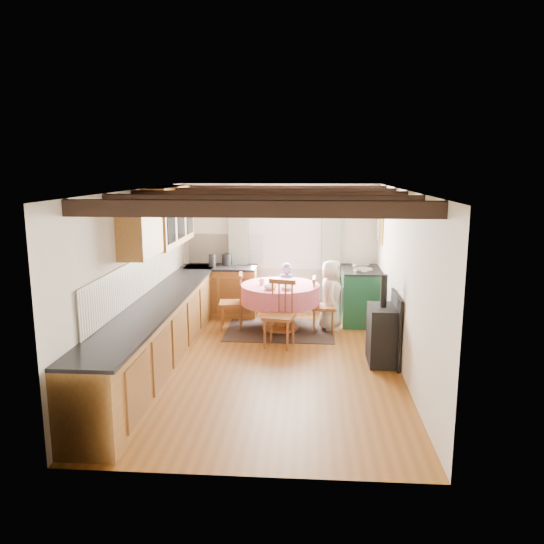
# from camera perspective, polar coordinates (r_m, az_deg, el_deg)

# --- Properties ---
(floor) EXTENTS (3.60, 5.50, 0.00)m
(floor) POSITION_cam_1_polar(r_m,az_deg,el_deg) (7.52, -0.44, -9.82)
(floor) COLOR brown
(floor) RESTS_ON ground
(ceiling) EXTENTS (3.60, 5.50, 0.00)m
(ceiling) POSITION_cam_1_polar(r_m,az_deg,el_deg) (7.03, -0.47, 8.77)
(ceiling) COLOR white
(ceiling) RESTS_ON ground
(wall_back) EXTENTS (3.60, 0.00, 2.40)m
(wall_back) POSITION_cam_1_polar(r_m,az_deg,el_deg) (9.88, 0.80, 2.48)
(wall_back) COLOR silver
(wall_back) RESTS_ON ground
(wall_front) EXTENTS (3.60, 0.00, 2.40)m
(wall_front) POSITION_cam_1_polar(r_m,az_deg,el_deg) (4.54, -3.22, -8.09)
(wall_front) COLOR silver
(wall_front) RESTS_ON ground
(wall_left) EXTENTS (0.00, 5.50, 2.40)m
(wall_left) POSITION_cam_1_polar(r_m,az_deg,el_deg) (7.53, -14.23, -0.62)
(wall_left) COLOR silver
(wall_left) RESTS_ON ground
(wall_right) EXTENTS (0.00, 5.50, 2.40)m
(wall_right) POSITION_cam_1_polar(r_m,az_deg,el_deg) (7.26, 13.85, -1.03)
(wall_right) COLOR silver
(wall_right) RESTS_ON ground
(beam_a) EXTENTS (3.60, 0.16, 0.16)m
(beam_a) POSITION_cam_1_polar(r_m,az_deg,el_deg) (5.04, -2.27, 6.78)
(beam_a) COLOR black
(beam_a) RESTS_ON ceiling
(beam_b) EXTENTS (3.60, 0.16, 0.16)m
(beam_b) POSITION_cam_1_polar(r_m,az_deg,el_deg) (6.04, -1.22, 7.51)
(beam_b) COLOR black
(beam_b) RESTS_ON ceiling
(beam_c) EXTENTS (3.60, 0.16, 0.16)m
(beam_c) POSITION_cam_1_polar(r_m,az_deg,el_deg) (7.03, -0.47, 8.04)
(beam_c) COLOR black
(beam_c) RESTS_ON ceiling
(beam_d) EXTENTS (3.60, 0.16, 0.16)m
(beam_d) POSITION_cam_1_polar(r_m,az_deg,el_deg) (8.03, 0.10, 8.43)
(beam_d) COLOR black
(beam_d) RESTS_ON ceiling
(beam_e) EXTENTS (3.60, 0.16, 0.16)m
(beam_e) POSITION_cam_1_polar(r_m,az_deg,el_deg) (9.02, 0.55, 8.73)
(beam_e) COLOR black
(beam_e) RESTS_ON ceiling
(splash_left) EXTENTS (0.02, 4.50, 0.55)m
(splash_left) POSITION_cam_1_polar(r_m,az_deg,el_deg) (7.81, -13.41, -0.17)
(splash_left) COLOR beige
(splash_left) RESTS_ON wall_left
(splash_back) EXTENTS (1.40, 0.02, 0.55)m
(splash_back) POSITION_cam_1_polar(r_m,az_deg,el_deg) (9.97, -4.96, 2.51)
(splash_back) COLOR beige
(splash_back) RESTS_ON wall_back
(base_cabinet_left) EXTENTS (0.60, 5.30, 0.88)m
(base_cabinet_left) POSITION_cam_1_polar(r_m,az_deg,el_deg) (7.64, -11.81, -6.25)
(base_cabinet_left) COLOR #9D6D36
(base_cabinet_left) RESTS_ON floor
(base_cabinet_back) EXTENTS (1.30, 0.60, 0.88)m
(base_cabinet_back) POSITION_cam_1_polar(r_m,az_deg,el_deg) (9.85, -5.42, -2.11)
(base_cabinet_back) COLOR #9D6D36
(base_cabinet_back) RESTS_ON floor
(worktop_left) EXTENTS (0.64, 5.30, 0.04)m
(worktop_left) POSITION_cam_1_polar(r_m,az_deg,el_deg) (7.51, -11.80, -2.90)
(worktop_left) COLOR black
(worktop_left) RESTS_ON base_cabinet_left
(worktop_back) EXTENTS (1.30, 0.64, 0.04)m
(worktop_back) POSITION_cam_1_polar(r_m,az_deg,el_deg) (9.73, -5.49, 0.50)
(worktop_back) COLOR black
(worktop_back) RESTS_ON base_cabinet_back
(wall_cabinet_glass) EXTENTS (0.34, 1.80, 0.90)m
(wall_cabinet_glass) POSITION_cam_1_polar(r_m,az_deg,el_deg) (8.52, -10.87, 5.96)
(wall_cabinet_glass) COLOR #9D6D36
(wall_cabinet_glass) RESTS_ON wall_left
(wall_cabinet_solid) EXTENTS (0.34, 0.90, 0.70)m
(wall_cabinet_solid) POSITION_cam_1_polar(r_m,az_deg,el_deg) (7.09, -13.95, 4.41)
(wall_cabinet_solid) COLOR #9D6D36
(wall_cabinet_solid) RESTS_ON wall_left
(window_frame) EXTENTS (1.34, 0.03, 1.54)m
(window_frame) POSITION_cam_1_polar(r_m,az_deg,el_deg) (9.81, 1.39, 4.77)
(window_frame) COLOR white
(window_frame) RESTS_ON wall_back
(window_pane) EXTENTS (1.20, 0.01, 1.40)m
(window_pane) POSITION_cam_1_polar(r_m,az_deg,el_deg) (9.81, 1.39, 4.77)
(window_pane) COLOR white
(window_pane) RESTS_ON wall_back
(curtain_left) EXTENTS (0.35, 0.10, 2.10)m
(curtain_left) POSITION_cam_1_polar(r_m,az_deg,el_deg) (9.87, -3.59, 1.86)
(curtain_left) COLOR #969D91
(curtain_left) RESTS_ON wall_back
(curtain_right) EXTENTS (0.35, 0.10, 2.10)m
(curtain_right) POSITION_cam_1_polar(r_m,az_deg,el_deg) (9.79, 6.33, 1.73)
(curtain_right) COLOR #969D91
(curtain_right) RESTS_ON wall_back
(curtain_rod) EXTENTS (2.00, 0.03, 0.03)m
(curtain_rod) POSITION_cam_1_polar(r_m,az_deg,el_deg) (9.67, 1.38, 8.24)
(curtain_rod) COLOR black
(curtain_rod) RESTS_ON wall_back
(wall_picture) EXTENTS (0.04, 0.50, 0.60)m
(wall_picture) POSITION_cam_1_polar(r_m,az_deg,el_deg) (9.43, 11.49, 4.90)
(wall_picture) COLOR gold
(wall_picture) RESTS_ON wall_right
(wall_plate) EXTENTS (0.30, 0.02, 0.30)m
(wall_plate) POSITION_cam_1_polar(r_m,az_deg,el_deg) (9.78, 6.98, 5.26)
(wall_plate) COLOR silver
(wall_plate) RESTS_ON wall_back
(rug) EXTENTS (1.78, 1.39, 0.01)m
(rug) POSITION_cam_1_polar(r_m,az_deg,el_deg) (9.01, 0.87, -6.19)
(rug) COLOR #2D1F1A
(rug) RESTS_ON floor
(dining_table) EXTENTS (1.30, 1.30, 0.78)m
(dining_table) POSITION_cam_1_polar(r_m,az_deg,el_deg) (8.90, 0.88, -3.82)
(dining_table) COLOR #DA6D6F
(dining_table) RESTS_ON floor
(chair_near) EXTENTS (0.53, 0.54, 1.02)m
(chair_near) POSITION_cam_1_polar(r_m,az_deg,el_deg) (8.07, 0.76, -4.54)
(chair_near) COLOR brown
(chair_near) RESTS_ON floor
(chair_left) EXTENTS (0.47, 0.45, 0.95)m
(chair_left) POSITION_cam_1_polar(r_m,az_deg,el_deg) (8.99, -4.41, -3.13)
(chair_left) COLOR brown
(chair_left) RESTS_ON floor
(chair_right) EXTENTS (0.43, 0.41, 0.93)m
(chair_right) POSITION_cam_1_polar(r_m,az_deg,el_deg) (8.82, 5.53, -3.52)
(chair_right) COLOR brown
(chair_right) RESTS_ON floor
(aga_range) EXTENTS (0.68, 1.05, 0.97)m
(aga_range) POSITION_cam_1_polar(r_m,az_deg,el_deg) (9.51, 9.49, -2.42)
(aga_range) COLOR #16462B
(aga_range) RESTS_ON floor
(cast_iron_stove) EXTENTS (0.38, 0.63, 1.26)m
(cast_iron_stove) POSITION_cam_1_polar(r_m,az_deg,el_deg) (7.53, 11.77, -4.98)
(cast_iron_stove) COLOR black
(cast_iron_stove) RESTS_ON floor
(child_far) EXTENTS (0.42, 0.32, 1.04)m
(child_far) POSITION_cam_1_polar(r_m,az_deg,el_deg) (9.49, 1.56, -2.08)
(child_far) COLOR #50516D
(child_far) RESTS_ON floor
(child_right) EXTENTS (0.38, 0.58, 1.18)m
(child_right) POSITION_cam_1_polar(r_m,az_deg,el_deg) (8.96, 6.31, -2.47)
(child_right) COLOR beige
(child_right) RESTS_ON floor
(bowl_a) EXTENTS (0.25, 0.25, 0.05)m
(bowl_a) POSITION_cam_1_polar(r_m,az_deg,el_deg) (8.46, 1.55, -1.72)
(bowl_a) COLOR silver
(bowl_a) RESTS_ON dining_table
(bowl_b) EXTENTS (0.26, 0.26, 0.07)m
(bowl_b) POSITION_cam_1_polar(r_m,az_deg,el_deg) (8.45, -0.18, -1.67)
(bowl_b) COLOR silver
(bowl_b) RESTS_ON dining_table
(cup) EXTENTS (0.14, 0.14, 0.10)m
(cup) POSITION_cam_1_polar(r_m,az_deg,el_deg) (8.80, -1.10, -1.06)
(cup) COLOR silver
(cup) RESTS_ON dining_table
(canister_tall) EXTENTS (0.13, 0.13, 0.23)m
(canister_tall) POSITION_cam_1_polar(r_m,az_deg,el_deg) (9.70, -6.42, 1.25)
(canister_tall) COLOR #262628
(canister_tall) RESTS_ON worktop_back
(canister_wide) EXTENTS (0.18, 0.18, 0.20)m
(canister_wide) POSITION_cam_1_polar(r_m,az_deg,el_deg) (9.82, -4.87, 1.34)
(canister_wide) COLOR #262628
(canister_wide) RESTS_ON worktop_back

